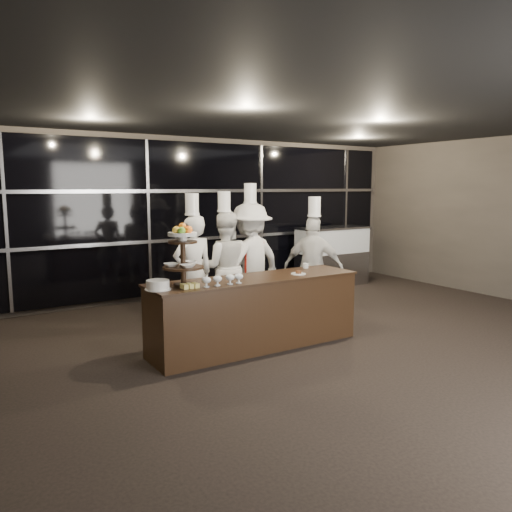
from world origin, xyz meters
TOP-DOWN VIEW (x-y plane):
  - room at (0.00, 0.00)m, footprint 10.00×10.00m
  - window_wall at (0.00, 4.94)m, footprint 8.60×0.10m
  - buffet_counter at (-0.98, 1.67)m, footprint 2.84×0.74m
  - display_stand at (-1.98, 1.67)m, footprint 0.48×0.48m
  - compotes at (-1.56, 1.45)m, footprint 0.55×0.11m
  - layer_cake at (-2.31, 1.62)m, footprint 0.30×0.30m
  - pastry_squares at (-1.97, 1.51)m, footprint 0.20×0.13m
  - small_plate at (-0.36, 1.57)m, footprint 0.20×0.20m
  - chef_cup at (0.03, 1.92)m, footprint 0.08×0.08m
  - display_case at (2.60, 4.30)m, footprint 1.53×0.67m
  - chef_a at (-1.33, 2.79)m, footprint 0.63×0.43m
  - chef_b at (-0.73, 2.94)m, footprint 1.03×0.94m
  - chef_c at (-0.29, 2.92)m, footprint 1.30×0.90m
  - chef_d at (0.55, 2.39)m, footprint 0.89×1.00m

SIDE VIEW (x-z plane):
  - buffet_counter at x=-0.98m, z-range 0.01..0.93m
  - display_case at x=2.60m, z-range 0.07..1.31m
  - chef_d at x=0.55m, z-range -0.13..1.79m
  - chef_b at x=-0.73m, z-range -0.14..1.87m
  - chef_a at x=-1.33m, z-range -0.12..1.86m
  - chef_c at x=-0.29m, z-range -0.14..1.99m
  - small_plate at x=-0.36m, z-range 0.91..0.96m
  - pastry_squares at x=-1.97m, z-range 0.92..0.97m
  - chef_cup at x=0.03m, z-range 0.92..0.99m
  - layer_cake at x=-2.31m, z-range 0.92..1.03m
  - compotes at x=-1.56m, z-range 0.94..1.06m
  - display_stand at x=-1.98m, z-range 0.97..1.71m
  - room at x=0.00m, z-range -3.50..6.50m
  - window_wall at x=0.00m, z-range 0.10..2.90m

